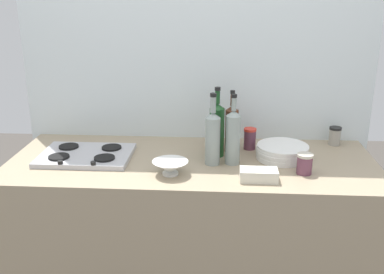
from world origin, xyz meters
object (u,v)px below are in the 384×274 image
Objects in this scene: wine_bottle_leftmost at (232,128)px; wine_bottle_mid_left at (213,137)px; wine_bottle_rightmost at (217,129)px; butter_dish at (259,175)px; utensil_crock at (214,135)px; condiment_jar_rear at (335,136)px; condiment_jar_front at (250,139)px; wine_bottle_mid_right at (233,136)px; plate_stack at (282,152)px; stovetop_hob at (86,155)px; mixing_bowl at (170,167)px; condiment_jar_spare at (305,164)px.

wine_bottle_mid_left is (-0.09, -0.18, 0.01)m from wine_bottle_leftmost.
wine_bottle_rightmost is at bearing 80.87° from wine_bottle_mid_left.
wine_bottle_rightmost is 2.11× the size of butter_dish.
utensil_crock is 2.93× the size of condiment_jar_rear.
condiment_jar_front is (0.17, 0.11, -0.08)m from wine_bottle_rightmost.
wine_bottle_mid_right is at bearing -68.72° from utensil_crock.
wine_bottle_mid_right is (-0.25, -0.08, 0.10)m from plate_stack.
condiment_jar_rear is at bearing 28.70° from wine_bottle_mid_right.
butter_dish is at bearing -116.20° from plate_stack.
plate_stack is (0.97, 0.05, 0.02)m from stovetop_hob.
wine_bottle_leftmost is 0.13m from utensil_crock.
condiment_jar_front reaches higher than mixing_bowl.
wine_bottle_mid_right is at bearing -151.30° from condiment_jar_rear.
condiment_jar_rear is at bearing 48.40° from butter_dish.
plate_stack is at bearing 17.88° from wine_bottle_mid_right.
plate_stack is 0.28m from wine_bottle_mid_right.
mixing_bowl reaches higher than butter_dish.
butter_dish is at bearing -131.60° from condiment_jar_rear.
stovetop_hob is 0.87m from butter_dish.
condiment_jar_rear is (0.44, 0.50, 0.02)m from butter_dish.
condiment_jar_rear is at bearing 28.61° from mixing_bowl.
wine_bottle_mid_left is at bearing -172.53° from wine_bottle_mid_right.
condiment_jar_front is (-0.02, 0.40, 0.03)m from butter_dish.
condiment_jar_spare is (0.42, -0.34, -0.01)m from utensil_crock.
condiment_jar_front is at bearing 12.45° from stovetop_hob.
condiment_jar_front is (0.09, 0.21, -0.08)m from wine_bottle_mid_right.
condiment_jar_rear is at bearing 12.11° from stovetop_hob.
condiment_jar_spare is (0.33, -0.27, -0.08)m from wine_bottle_leftmost.
condiment_jar_spare is (0.08, -0.18, 0.01)m from plate_stack.
wine_bottle_rightmost reaches higher than condiment_jar_front.
wine_bottle_mid_right is at bearing 119.94° from butter_dish.
utensil_crock is at bearing 18.42° from stovetop_hob.
wine_bottle_leftmost is 1.94× the size of butter_dish.
wine_bottle_mid_right is at bearing 162.28° from condiment_jar_spare.
mixing_bowl is at bearing -156.26° from plate_stack.
wine_bottle_mid_right is at bearing -52.63° from wine_bottle_rightmost.
mixing_bowl is 0.44m from utensil_crock.
wine_bottle_leftmost is 1.97× the size of mixing_bowl.
wine_bottle_rightmost reaches higher than wine_bottle_leftmost.
plate_stack is 2.61× the size of condiment_jar_rear.
condiment_jar_rear is at bearing 25.92° from wine_bottle_mid_left.
plate_stack reaches higher than butter_dish.
wine_bottle_leftmost reaches higher than utensil_crock.
stovetop_hob is at bearing 172.82° from condiment_jar_spare.
stovetop_hob is 0.66m from wine_bottle_rightmost.
condiment_jar_spare is at bearing -67.03° from plate_stack.
wine_bottle_rightmost is at bearing 176.17° from plate_stack.
plate_stack is 0.75× the size of wine_bottle_mid_right.
stovetop_hob is 0.67m from utensil_crock.
wine_bottle_rightmost reaches higher than stovetop_hob.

